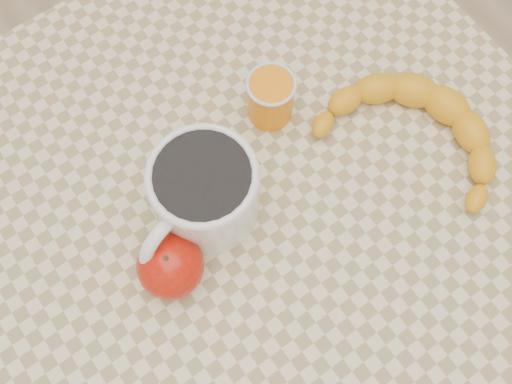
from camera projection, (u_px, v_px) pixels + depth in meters
ground at (256, 301)px, 1.41m from camera, size 3.00×3.00×0.00m
table at (256, 219)px, 0.78m from camera, size 0.80×0.80×0.75m
coffee_mug at (203, 192)px, 0.64m from camera, size 0.18×0.15×0.11m
orange_juice_glass at (271, 98)px, 0.71m from camera, size 0.06×0.06×0.07m
apple at (170, 266)px, 0.64m from camera, size 0.10×0.10×0.07m
banana at (417, 134)px, 0.71m from camera, size 0.33×0.37×0.04m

